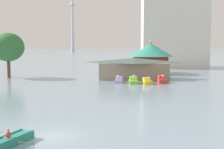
% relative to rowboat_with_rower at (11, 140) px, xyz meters
% --- Properties ---
extents(ground_plane, '(2000.00, 2000.00, 0.00)m').
position_rel_rowboat_with_rower_xyz_m(ground_plane, '(2.51, 2.06, -0.30)').
color(ground_plane, gray).
extents(rowboat_with_rower, '(3.28, 3.96, 1.26)m').
position_rel_rowboat_with_rower_xyz_m(rowboat_with_rower, '(0.00, 0.00, 0.00)').
color(rowboat_with_rower, '#237A6B').
rests_on(rowboat_with_rower, ground).
extents(pedal_boat_lavender, '(1.79, 2.58, 1.63)m').
position_rel_rowboat_with_rower_xyz_m(pedal_boat_lavender, '(6.92, 37.01, 0.18)').
color(pedal_boat_lavender, '#B299D8').
rests_on(pedal_boat_lavender, ground).
extents(pedal_boat_lime, '(1.78, 2.92, 1.77)m').
position_rel_rowboat_with_rower_xyz_m(pedal_boat_lime, '(9.72, 36.16, 0.23)').
color(pedal_boat_lime, '#8CCC3F').
rests_on(pedal_boat_lime, ground).
extents(pedal_boat_yellow, '(1.96, 2.78, 1.50)m').
position_rel_rowboat_with_rower_xyz_m(pedal_boat_yellow, '(12.26, 35.53, 0.18)').
color(pedal_boat_yellow, yellow).
rests_on(pedal_boat_yellow, ground).
extents(pedal_boat_red, '(1.67, 2.73, 1.70)m').
position_rel_rowboat_with_rower_xyz_m(pedal_boat_red, '(15.19, 37.12, 0.29)').
color(pedal_boat_red, red).
rests_on(pedal_boat_red, ground).
extents(boathouse, '(15.83, 8.52, 4.57)m').
position_rel_rowboat_with_rower_xyz_m(boathouse, '(10.01, 44.64, 2.08)').
color(boathouse, gray).
rests_on(boathouse, ground).
extents(green_roof_pavilion, '(11.64, 11.64, 8.50)m').
position_rel_rowboat_with_rower_xyz_m(green_roof_pavilion, '(14.85, 57.53, 4.08)').
color(green_roof_pavilion, '#993328').
rests_on(green_roof_pavilion, ground).
extents(shoreline_tree_tall_left, '(7.14, 7.14, 10.13)m').
position_rel_rowboat_with_rower_xyz_m(shoreline_tree_tall_left, '(-18.05, 45.43, 6.59)').
color(shoreline_tree_tall_left, brown).
rests_on(shoreline_tree_tall_left, ground).
extents(background_building_block, '(21.80, 14.30, 25.48)m').
position_rel_rowboat_with_rower_xyz_m(background_building_block, '(24.71, 83.20, 12.46)').
color(background_building_block, silver).
rests_on(background_building_block, ground).
extents(distant_broadcast_tower, '(6.53, 6.53, 151.80)m').
position_rel_rowboat_with_rower_xyz_m(distant_broadcast_tower, '(-68.21, 415.82, 61.34)').
color(distant_broadcast_tower, '#B7BCC6').
rests_on(distant_broadcast_tower, ground).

